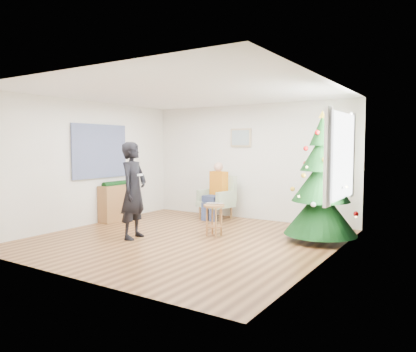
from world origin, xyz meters
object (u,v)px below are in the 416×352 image
Objects in this scene: stool at (214,220)px; christmas_tree at (321,183)px; standing_man at (134,190)px; armchair at (218,203)px; console at (119,202)px.

christmas_tree is at bearing 20.59° from stool.
christmas_tree is at bearing -72.21° from standing_man.
armchair reaches higher than console.
christmas_tree is 2.28× the size of console.
christmas_tree reaches higher than console.
standing_man reaches higher than stool.
stool is at bearing -3.83° from console.
stool is at bearing -159.41° from christmas_tree.
stool is 1.57m from standing_man.
standing_man is 1.95m from console.
stool is 0.58× the size of console.
stool is at bearing -46.28° from armchair.
stool is 1.78m from armchair.
christmas_tree is 2.86m from armchair.
stool is at bearing -61.10° from standing_man.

